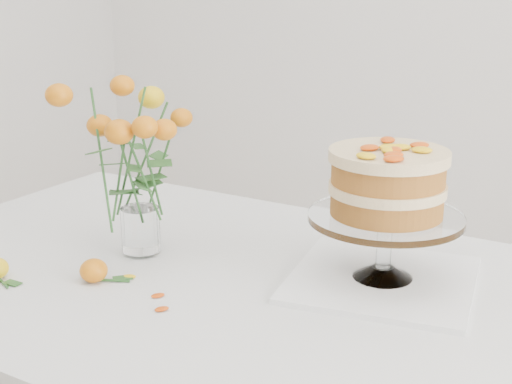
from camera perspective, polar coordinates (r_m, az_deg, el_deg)
table at (r=1.44m, az=-3.61°, el=-9.43°), size 1.43×0.93×0.76m
napkin at (r=1.38m, az=10.06°, el=-6.90°), size 0.39×0.39×0.01m
cake_stand at (r=1.32m, az=10.45°, el=0.21°), size 0.29×0.29×0.26m
rose_vase at (r=1.45m, az=-9.54°, el=3.81°), size 0.32×0.32×0.40m
loose_rose_far at (r=1.39m, az=-12.84°, el=-6.15°), size 0.09×0.06×0.05m
stray_petal_a at (r=1.40m, az=-10.09°, el=-6.68°), size 0.03×0.02×0.00m
stray_petal_b at (r=1.31m, az=-7.86°, el=-8.22°), size 0.03×0.02×0.00m
stray_petal_c at (r=1.26m, az=-7.55°, el=-9.28°), size 0.03×0.02×0.00m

